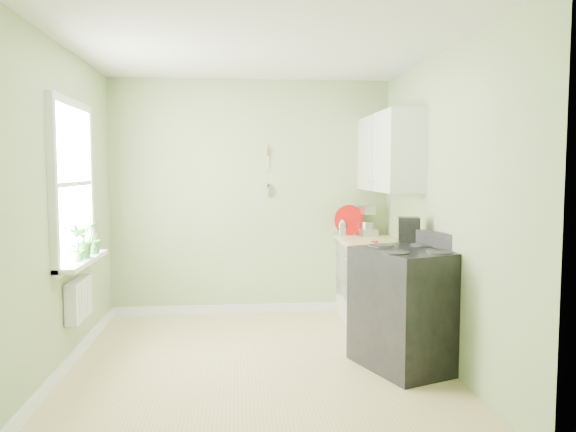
{
  "coord_description": "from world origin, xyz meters",
  "views": [
    {
      "loc": [
        -0.17,
        -4.68,
        1.67
      ],
      "look_at": [
        0.31,
        0.55,
        1.24
      ],
      "focal_mm": 35.0,
      "sensor_mm": 36.0,
      "label": 1
    }
  ],
  "objects": [
    {
      "name": "wall_left",
      "position": [
        -1.61,
        0.0,
        1.35
      ],
      "size": [
        0.02,
        3.6,
        2.7
      ],
      "primitive_type": "cube",
      "color": "#A1B67C",
      "rests_on": "floor"
    },
    {
      "name": "ceiling",
      "position": [
        0.0,
        0.0,
        2.71
      ],
      "size": [
        3.2,
        3.6,
        0.02
      ],
      "primitive_type": "cube",
      "color": "white",
      "rests_on": "wall_back"
    },
    {
      "name": "stove",
      "position": [
        1.28,
        -0.13,
        0.51
      ],
      "size": [
        0.99,
        1.02,
        1.14
      ],
      "color": "black",
      "rests_on": "floor"
    },
    {
      "name": "red_tray",
      "position": [
        1.14,
        1.72,
        1.09
      ],
      "size": [
        0.36,
        0.1,
        0.35
      ],
      "primitive_type": "cylinder",
      "rotation": [
        1.45,
        0.0,
        0.12
      ],
      "color": "#B60D0A",
      "rests_on": "countertop"
    },
    {
      "name": "window",
      "position": [
        -1.58,
        0.3,
        1.55
      ],
      "size": [
        0.06,
        1.14,
        1.44
      ],
      "color": "white",
      "rests_on": "wall_left"
    },
    {
      "name": "floor",
      "position": [
        0.0,
        0.0,
        -0.01
      ],
      "size": [
        3.2,
        3.6,
        0.02
      ],
      "primitive_type": "cube",
      "color": "tan",
      "rests_on": "ground"
    },
    {
      "name": "plant_b",
      "position": [
        -1.5,
        0.31,
        1.06
      ],
      "size": [
        0.2,
        0.22,
        0.33
      ],
      "primitive_type": "imported",
      "rotation": [
        0.0,
        0.0,
        1.88
      ],
      "color": "#3A7630",
      "rests_on": "window_sill"
    },
    {
      "name": "wall_utensils",
      "position": [
        0.2,
        1.78,
        1.56
      ],
      "size": [
        0.02,
        0.14,
        0.58
      ],
      "color": "#EBDA90",
      "rests_on": "wall_back"
    },
    {
      "name": "plant_c",
      "position": [
        -1.5,
        0.59,
        1.05
      ],
      "size": [
        0.2,
        0.2,
        0.3
      ],
      "primitive_type": "imported",
      "rotation": [
        0.0,
        0.0,
        4.47
      ],
      "color": "#3A7630",
      "rests_on": "window_sill"
    },
    {
      "name": "plant_a",
      "position": [
        -1.5,
        0.13,
        1.06
      ],
      "size": [
        0.2,
        0.2,
        0.32
      ],
      "primitive_type": "imported",
      "rotation": [
        0.0,
        0.0,
        0.85
      ],
      "color": "#3A7630",
      "rests_on": "window_sill"
    },
    {
      "name": "radiator",
      "position": [
        -1.54,
        0.25,
        0.55
      ],
      "size": [
        0.12,
        0.5,
        0.35
      ],
      "primitive_type": "cube",
      "color": "white",
      "rests_on": "wall_left"
    },
    {
      "name": "window_sill",
      "position": [
        -1.51,
        0.3,
        0.88
      ],
      "size": [
        0.18,
        1.14,
        0.04
      ],
      "primitive_type": "cube",
      "color": "white",
      "rests_on": "wall_left"
    },
    {
      "name": "wall_back",
      "position": [
        0.0,
        1.81,
        1.35
      ],
      "size": [
        3.2,
        0.02,
        2.7
      ],
      "primitive_type": "cube",
      "color": "#A1B67C",
      "rests_on": "floor"
    },
    {
      "name": "upper_cabinets",
      "position": [
        1.43,
        1.1,
        1.85
      ],
      "size": [
        0.35,
        1.4,
        0.8
      ],
      "primitive_type": "cube",
      "color": "white",
      "rests_on": "wall_right"
    },
    {
      "name": "stand_mixer",
      "position": [
        1.34,
        1.74,
        1.07
      ],
      "size": [
        0.24,
        0.34,
        0.38
      ],
      "color": "#B2B2B7",
      "rests_on": "countertop"
    },
    {
      "name": "coffee_maker",
      "position": [
        1.4,
        0.3,
        1.07
      ],
      "size": [
        0.23,
        0.25,
        0.33
      ],
      "color": "black",
      "rests_on": "countertop"
    },
    {
      "name": "wall_right",
      "position": [
        1.61,
        0.0,
        1.35
      ],
      "size": [
        0.02,
        3.6,
        2.7
      ],
      "primitive_type": "cube",
      "color": "#A1B67C",
      "rests_on": "floor"
    },
    {
      "name": "countertop",
      "position": [
        1.29,
        1.0,
        0.89
      ],
      "size": [
        0.64,
        1.6,
        0.04
      ],
      "primitive_type": "cube",
      "color": "#EBDA90",
      "rests_on": "base_cabinets"
    },
    {
      "name": "kettle",
      "position": [
        1.05,
        1.72,
        1.0
      ],
      "size": [
        0.18,
        0.11,
        0.18
      ],
      "color": "silver",
      "rests_on": "countertop"
    },
    {
      "name": "base_cabinets",
      "position": [
        1.3,
        1.0,
        0.43
      ],
      "size": [
        0.6,
        1.6,
        0.87
      ],
      "primitive_type": "cube",
      "color": "white",
      "rests_on": "floor"
    },
    {
      "name": "jar",
      "position": [
        1.14,
        0.53,
        0.95
      ],
      "size": [
        0.07,
        0.07,
        0.08
      ],
      "color": "beige",
      "rests_on": "countertop"
    }
  ]
}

